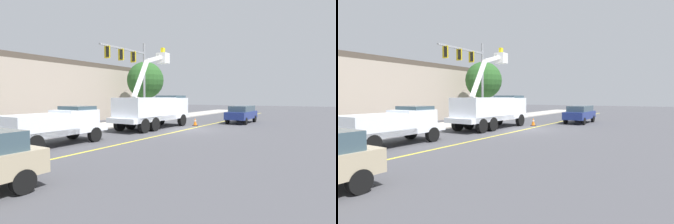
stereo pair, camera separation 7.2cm
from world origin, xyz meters
TOP-DOWN VIEW (x-y plane):
  - ground at (0.00, 0.00)m, footprint 120.00×120.00m
  - sidewalk_far_side at (0.50, 7.30)m, footprint 60.11×7.68m
  - lane_centre_stripe at (0.00, 0.00)m, footprint 49.89×3.57m
  - utility_bucket_truck at (-0.35, 2.78)m, footprint 8.35×3.05m
  - service_pickup_truck at (-9.71, 3.41)m, footprint 5.73×2.49m
  - passing_minivan at (7.40, -2.61)m, footprint 4.92×2.22m
  - traffic_cone_leading at (-13.55, 1.83)m, footprint 0.40×0.40m
  - traffic_cone_mid_front at (2.88, 0.47)m, footprint 0.40×0.40m
  - traffic_signal_mast at (1.45, 6.22)m, footprint 6.09×0.80m
  - commercial_building_backdrop at (-1.61, 15.54)m, footprint 25.77×8.48m
  - street_tree_right at (7.01, 8.29)m, footprint 4.21×4.21m

SIDE VIEW (x-z plane):
  - ground at x=0.00m, z-range 0.00..0.00m
  - lane_centre_stripe at x=0.00m, z-range 0.00..0.01m
  - sidewalk_far_side at x=0.50m, z-range 0.00..0.12m
  - traffic_cone_mid_front at x=2.88m, z-range -0.01..0.69m
  - traffic_cone_leading at x=-13.55m, z-range -0.01..0.70m
  - passing_minivan at x=7.40m, z-range 0.13..1.82m
  - service_pickup_truck at x=-9.71m, z-range 0.09..2.15m
  - utility_bucket_truck at x=-0.35m, z-range -1.81..5.03m
  - commercial_building_backdrop at x=-1.61m, z-range 0.00..6.19m
  - street_tree_right at x=7.01m, z-range 1.17..7.73m
  - traffic_signal_mast at x=1.45m, z-range 1.47..9.29m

